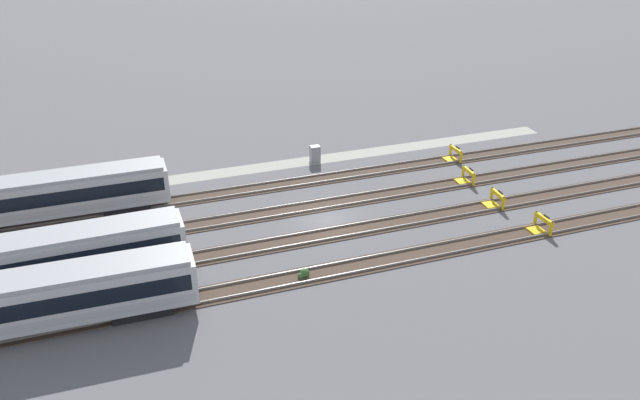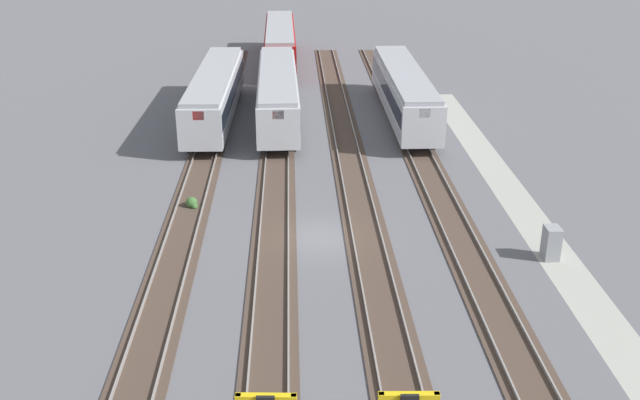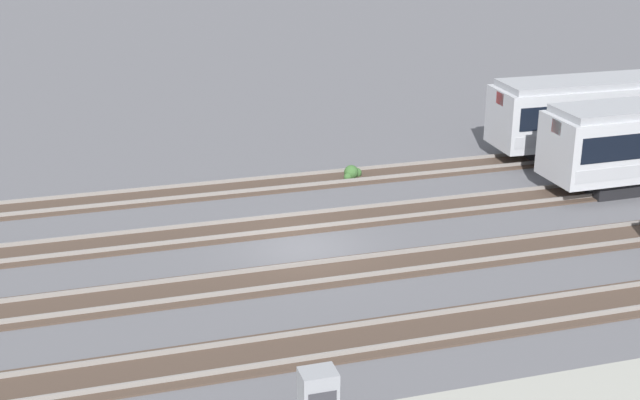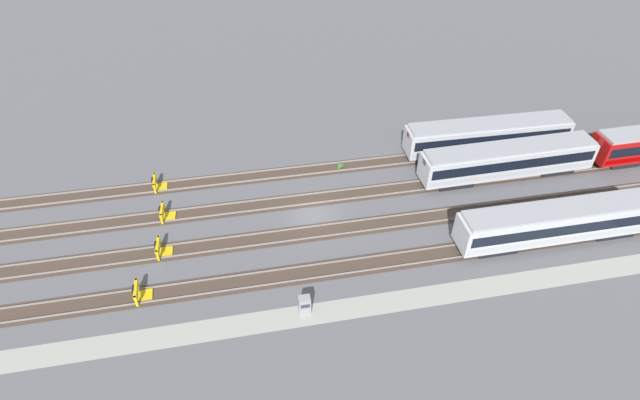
{
  "view_description": "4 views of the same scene",
  "coord_description": "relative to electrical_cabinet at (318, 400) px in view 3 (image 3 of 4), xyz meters",
  "views": [
    {
      "loc": [
        14.44,
        40.01,
        23.88
      ],
      "look_at": [
        0.6,
        0.0,
        1.8
      ],
      "focal_mm": 35.0,
      "sensor_mm": 36.0,
      "label": 1
    },
    {
      "loc": [
        -33.61,
        1.34,
        16.38
      ],
      "look_at": [
        0.6,
        0.0,
        1.8
      ],
      "focal_mm": 42.0,
      "sensor_mm": 36.0,
      "label": 2
    },
    {
      "loc": [
        -7.84,
        -28.56,
        12.94
      ],
      "look_at": [
        0.6,
        0.0,
        1.8
      ],
      "focal_mm": 50.0,
      "sensor_mm": 36.0,
      "label": 3
    },
    {
      "loc": [
        -5.87,
        -34.31,
        31.4
      ],
      "look_at": [
        0.6,
        0.0,
        1.8
      ],
      "focal_mm": 28.0,
      "sensor_mm": 36.0,
      "label": 4
    }
  ],
  "objects": [
    {
      "name": "electrical_cabinet",
      "position": [
        0.0,
        0.0,
        0.0
      ],
      "size": [
        0.9,
        0.73,
        1.6
      ],
      "color": "gray",
      "rests_on": "ground"
    },
    {
      "name": "ground_plane",
      "position": [
        2.62,
        10.74,
        -0.8
      ],
      "size": [
        400.0,
        400.0,
        0.0
      ],
      "primitive_type": "plane",
      "color": "#5B5B60"
    },
    {
      "name": "weed_clump",
      "position": [
        6.73,
        17.62,
        -0.56
      ],
      "size": [
        0.92,
        0.7,
        0.64
      ],
      "color": "#38602D",
      "rests_on": "ground"
    },
    {
      "name": "rail_track_near_inner",
      "position": [
        2.62,
        8.42,
        -0.76
      ],
      "size": [
        90.0,
        2.24,
        0.21
      ],
      "color": "#47382D",
      "rests_on": "ground"
    },
    {
      "name": "rail_track_nearest",
      "position": [
        2.62,
        3.78,
        -0.76
      ],
      "size": [
        90.0,
        2.24,
        0.21
      ],
      "color": "#47382D",
      "rests_on": "ground"
    },
    {
      "name": "rail_track_far_inner",
      "position": [
        2.62,
        17.69,
        -0.76
      ],
      "size": [
        90.0,
        2.24,
        0.21
      ],
      "color": "#47382D",
      "rests_on": "ground"
    },
    {
      "name": "rail_track_middle",
      "position": [
        2.62,
        13.06,
        -0.76
      ],
      "size": [
        90.0,
        2.24,
        0.21
      ],
      "color": "#47382D",
      "rests_on": "ground"
    }
  ]
}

